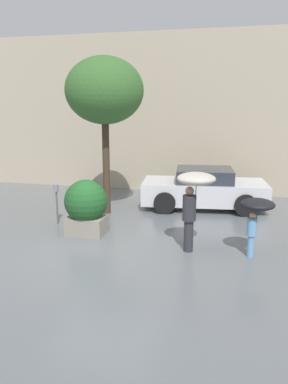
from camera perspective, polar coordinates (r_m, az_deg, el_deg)
ground_plane at (r=9.12m, az=-6.09°, el=-8.48°), size 40.00×40.00×0.00m
building_facade at (r=14.76m, az=2.25°, el=11.79°), size 18.00×0.30×6.00m
planter_box at (r=9.91m, az=-8.83°, el=-2.09°), size 1.13×1.13×1.46m
person_adult at (r=8.55m, az=7.62°, el=0.14°), size 0.88×0.88×1.87m
person_child at (r=8.59m, az=16.75°, el=-2.60°), size 0.75×0.75×1.35m
parked_car_near at (r=12.55m, az=9.11°, el=0.44°), size 4.19×2.33×1.31m
street_tree at (r=11.50m, az=-6.04°, el=14.98°), size 2.33×2.33×4.75m
parking_meter at (r=10.89m, az=-13.20°, el=-0.51°), size 0.14×0.14×1.17m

